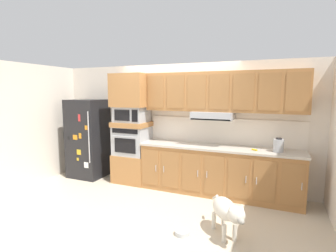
% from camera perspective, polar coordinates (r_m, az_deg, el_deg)
% --- Properties ---
extents(ground_plane, '(9.60, 9.60, 0.00)m').
position_cam_1_polar(ground_plane, '(4.81, -2.69, -16.12)').
color(ground_plane, beige).
extents(back_kitchen_wall, '(6.20, 0.12, 2.50)m').
position_cam_1_polar(back_kitchen_wall, '(5.47, 2.26, 0.37)').
color(back_kitchen_wall, silver).
rests_on(back_kitchen_wall, ground).
extents(side_panel_left, '(0.12, 7.10, 2.50)m').
position_cam_1_polar(side_panel_left, '(6.20, -26.78, 0.41)').
color(side_panel_left, silver).
rests_on(side_panel_left, ground).
extents(refrigerator, '(0.76, 0.73, 1.76)m').
position_cam_1_polar(refrigerator, '(6.19, -17.16, -2.59)').
color(refrigerator, black).
rests_on(refrigerator, ground).
extents(oven_base_cabinet, '(0.74, 0.62, 0.60)m').
position_cam_1_polar(oven_base_cabinet, '(5.74, -7.75, -9.06)').
color(oven_base_cabinet, '#A8703D').
rests_on(oven_base_cabinet, ground).
extents(built_in_oven, '(0.70, 0.62, 0.60)m').
position_cam_1_polar(built_in_oven, '(5.60, -7.87, -3.16)').
color(built_in_oven, '#A8AAAF').
rests_on(built_in_oven, oven_base_cabinet).
extents(appliance_mid_shelf, '(0.74, 0.62, 0.10)m').
position_cam_1_polar(appliance_mid_shelf, '(5.54, -7.92, 0.40)').
color(appliance_mid_shelf, '#A8703D').
rests_on(appliance_mid_shelf, built_in_oven).
extents(microwave, '(0.64, 0.54, 0.32)m').
position_cam_1_polar(microwave, '(5.52, -7.97, 2.56)').
color(microwave, '#A8AAAF').
rests_on(microwave, appliance_mid_shelf).
extents(appliance_upper_cabinet, '(0.74, 0.62, 0.68)m').
position_cam_1_polar(appliance_upper_cabinet, '(5.50, -8.05, 7.76)').
color(appliance_upper_cabinet, '#A8703D').
rests_on(appliance_upper_cabinet, microwave).
extents(lower_cabinet_run, '(2.96, 0.63, 0.88)m').
position_cam_1_polar(lower_cabinet_run, '(5.04, 10.87, -9.80)').
color(lower_cabinet_run, '#A8703D').
rests_on(lower_cabinet_run, ground).
extents(countertop_slab, '(3.00, 0.64, 0.04)m').
position_cam_1_polar(countertop_slab, '(4.93, 11.01, -4.67)').
color(countertop_slab, '#BCB2A3').
rests_on(countertop_slab, lower_cabinet_run).
extents(backsplash_panel, '(3.00, 0.02, 0.50)m').
position_cam_1_polar(backsplash_panel, '(5.16, 11.75, -1.10)').
color(backsplash_panel, white).
rests_on(backsplash_panel, countertop_slab).
extents(upper_cabinet_with_hood, '(2.96, 0.48, 0.88)m').
position_cam_1_polar(upper_cabinet_with_hood, '(4.94, 11.50, 7.06)').
color(upper_cabinet_with_hood, '#A8703D').
rests_on(upper_cabinet_with_hood, backsplash_panel).
extents(screwdriver, '(0.16, 0.16, 0.03)m').
position_cam_1_polar(screwdriver, '(4.76, 18.57, -4.95)').
color(screwdriver, yellow).
rests_on(screwdriver, countertop_slab).
extents(electric_kettle, '(0.17, 0.17, 0.24)m').
position_cam_1_polar(electric_kettle, '(4.75, 23.15, -3.94)').
color(electric_kettle, '#A8AAAF').
rests_on(electric_kettle, countertop_slab).
extents(dog, '(0.58, 0.78, 0.57)m').
position_cam_1_polar(dog, '(3.67, 12.81, -17.74)').
color(dog, beige).
rests_on(dog, ground).
extents(dog_food_bowl, '(0.20, 0.20, 0.06)m').
position_cam_1_polar(dog_food_bowl, '(3.80, 3.14, -22.37)').
color(dog_food_bowl, '#B2B7BC').
rests_on(dog_food_bowl, ground).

